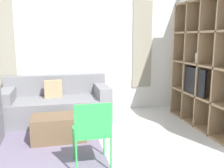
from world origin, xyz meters
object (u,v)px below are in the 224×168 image
couch_main (57,105)px  folding_chair (92,129)px  shelving_unit (207,65)px  ottoman (59,128)px

couch_main → folding_chair: size_ratio=2.33×
shelving_unit → folding_chair: size_ratio=2.63×
shelving_unit → couch_main: shelving_unit is taller
couch_main → ottoman: bearing=-89.4°
ottoman → shelving_unit: bearing=1.1°
couch_main → ottoman: (0.01, -1.01, -0.11)m
shelving_unit → folding_chair: (-2.21, -1.03, -0.61)m
ottoman → folding_chair: size_ratio=0.96×
shelving_unit → couch_main: bearing=159.8°
couch_main → ottoman: 1.02m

